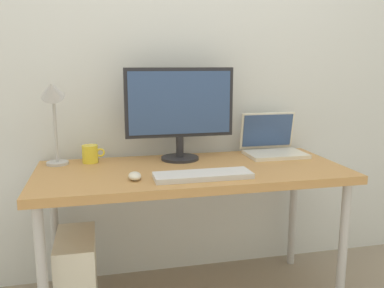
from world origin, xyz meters
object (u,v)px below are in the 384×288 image
at_px(monitor, 180,108).
at_px(mouse, 135,176).
at_px(desk_lamp, 53,103).
at_px(desk, 192,180).
at_px(coffee_mug, 90,154).
at_px(keyboard, 203,175).
at_px(laptop, 272,144).
at_px(computer_tower, 77,278).

distance_m(monitor, mouse, 0.50).
distance_m(desk_lamp, mouse, 0.57).
height_order(desk, coffee_mug, coffee_mug).
bearing_deg(desk_lamp, keyboard, -29.63).
bearing_deg(laptop, computer_tower, -168.09).
relative_size(desk, computer_tower, 3.57).
distance_m(keyboard, computer_tower, 0.79).
height_order(desk, monitor, monitor).
distance_m(monitor, coffee_mug, 0.52).
relative_size(mouse, computer_tower, 0.21).
distance_m(laptop, keyboard, 0.64).
bearing_deg(desk, coffee_mug, 155.03).
xyz_separation_m(coffee_mug, computer_tower, (-0.08, -0.25, -0.55)).
bearing_deg(monitor, desk_lamp, 179.94).
bearing_deg(mouse, keyboard, -7.42).
xyz_separation_m(desk, mouse, (-0.29, -0.14, 0.08)).
relative_size(desk, laptop, 4.68).
xyz_separation_m(monitor, keyboard, (0.03, -0.37, -0.26)).
height_order(keyboard, computer_tower, keyboard).
bearing_deg(desk_lamp, desk, -16.41).
distance_m(keyboard, coffee_mug, 0.64).
bearing_deg(keyboard, computer_tower, 164.46).
bearing_deg(desk_lamp, monitor, -0.06).
distance_m(monitor, computer_tower, 0.98).
bearing_deg(laptop, desk_lamp, -179.30).
relative_size(keyboard, coffee_mug, 3.80).
relative_size(desk, monitor, 2.62).
xyz_separation_m(mouse, computer_tower, (-0.28, 0.12, -0.52)).
bearing_deg(computer_tower, keyboard, -15.54).
bearing_deg(laptop, mouse, -156.46).
height_order(monitor, keyboard, monitor).
bearing_deg(keyboard, coffee_mug, 140.36).
bearing_deg(mouse, computer_tower, 156.34).
bearing_deg(coffee_mug, keyboard, -39.64).
relative_size(laptop, keyboard, 0.73).
bearing_deg(mouse, desk, 26.23).
height_order(monitor, coffee_mug, monitor).
xyz_separation_m(laptop, desk_lamp, (-1.16, -0.01, 0.26)).
distance_m(desk, coffee_mug, 0.55).
xyz_separation_m(laptop, coffee_mug, (-0.99, 0.02, -0.01)).
height_order(keyboard, coffee_mug, coffee_mug).
bearing_deg(desk, desk_lamp, 163.59).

